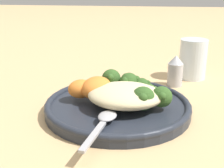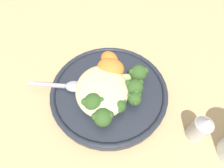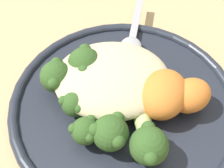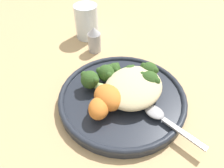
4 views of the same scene
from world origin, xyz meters
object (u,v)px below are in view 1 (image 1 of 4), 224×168
plate (119,106)px  quinoa_mound (125,95)px  sweet_potato_chunk_1 (96,88)px  salt_shaker (175,71)px  broccoli_stalk_3 (132,89)px  broccoli_stalk_2 (139,94)px  spoon (104,120)px  broccoli_stalk_1 (151,98)px  broccoli_stalk_0 (138,99)px  sweet_potato_chunk_0 (81,88)px  broccoli_stalk_4 (124,86)px  water_glass (193,59)px  broccoli_stalk_5 (111,83)px

plate → quinoa_mound: (-0.01, 0.02, 0.03)m
sweet_potato_chunk_1 → salt_shaker: size_ratio=0.90×
broccoli_stalk_3 → quinoa_mound: bearing=-150.0°
broccoli_stalk_2 → sweet_potato_chunk_1: (0.08, 0.00, 0.01)m
broccoli_stalk_2 → spoon: 0.11m
broccoli_stalk_1 → sweet_potato_chunk_1: 0.10m
broccoli_stalk_0 → spoon: broccoli_stalk_0 is taller
quinoa_mound → sweet_potato_chunk_0: 0.09m
plate → broccoli_stalk_4: 0.04m
broccoli_stalk_1 → sweet_potato_chunk_0: broccoli_stalk_1 is taller
quinoa_mound → sweet_potato_chunk_1: bearing=-22.5°
broccoli_stalk_4 → salt_shaker: (-0.10, -0.12, -0.00)m
quinoa_mound → broccoli_stalk_2: quinoa_mound is taller
broccoli_stalk_4 → water_glass: (-0.15, -0.18, 0.01)m
salt_shaker → broccoli_stalk_5: bearing=40.3°
broccoli_stalk_1 → broccoli_stalk_2: size_ratio=1.09×
sweet_potato_chunk_1 → water_glass: (-0.19, -0.21, 0.00)m
water_glass → broccoli_stalk_0: bearing=64.2°
broccoli_stalk_1 → broccoli_stalk_5: broccoli_stalk_5 is taller
broccoli_stalk_3 → spoon: broccoli_stalk_3 is taller
broccoli_stalk_5 → plate: bearing=-162.2°
water_glass → broccoli_stalk_3: bearing=55.0°
broccoli_stalk_0 → broccoli_stalk_5: broccoli_stalk_0 is taller
quinoa_mound → broccoli_stalk_0: size_ratio=1.42×
broccoli_stalk_0 → broccoli_stalk_5: bearing=145.8°
broccoli_stalk_3 → salt_shaker: (-0.09, -0.13, -0.00)m
quinoa_mound → broccoli_stalk_5: 0.07m
quinoa_mound → broccoli_stalk_5: (0.03, -0.06, -0.00)m
quinoa_mound → broccoli_stalk_5: bearing=-63.0°
broccoli_stalk_3 → broccoli_stalk_5: size_ratio=0.71×
plate → broccoli_stalk_2: 0.04m
broccoli_stalk_0 → broccoli_stalk_1: broccoli_stalk_0 is taller
spoon → salt_shaker: 0.27m
broccoli_stalk_4 → sweet_potato_chunk_0: (0.08, 0.02, 0.00)m
quinoa_mound → broccoli_stalk_3: 0.05m
broccoli_stalk_0 → sweet_potato_chunk_1: size_ratio=1.45×
broccoli_stalk_1 → spoon: 0.10m
sweet_potato_chunk_0 → water_glass: (-0.22, -0.20, 0.01)m
sweet_potato_chunk_0 → salt_shaker: salt_shaker is taller
broccoli_stalk_1 → broccoli_stalk_3: size_ratio=1.38×
quinoa_mound → broccoli_stalk_5: broccoli_stalk_5 is taller
quinoa_mound → broccoli_stalk_3: (-0.01, -0.04, -0.01)m
broccoli_stalk_5 → sweet_potato_chunk_1: size_ratio=1.96×
broccoli_stalk_0 → water_glass: 0.27m
salt_shaker → plate: bearing=55.0°
quinoa_mound → broccoli_stalk_1: broccoli_stalk_1 is taller
plate → broccoli_stalk_2: bearing=-166.8°
broccoli_stalk_5 → broccoli_stalk_3: bearing=-118.5°
broccoli_stalk_5 → salt_shaker: salt_shaker is taller
broccoli_stalk_5 → broccoli_stalk_2: bearing=-130.1°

